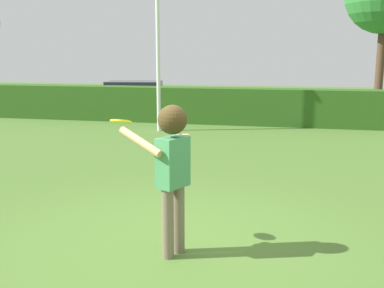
{
  "coord_description": "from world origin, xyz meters",
  "views": [
    {
      "loc": [
        1.4,
        -5.19,
        2.34
      ],
      "look_at": [
        0.07,
        0.73,
        1.15
      ],
      "focal_mm": 42.83,
      "sensor_mm": 36.0,
      "label": 1
    }
  ],
  "objects_px": {
    "person": "(172,161)",
    "lamppost": "(158,32)",
    "frisbee": "(121,121)",
    "parked_car_black": "(134,95)"
  },
  "relations": [
    {
      "from": "person",
      "to": "lamppost",
      "type": "relative_size",
      "value": 0.33
    },
    {
      "from": "person",
      "to": "frisbee",
      "type": "relative_size",
      "value": 6.85
    },
    {
      "from": "lamppost",
      "to": "parked_car_black",
      "type": "relative_size",
      "value": 1.21
    },
    {
      "from": "frisbee",
      "to": "parked_car_black",
      "type": "relative_size",
      "value": 0.06
    },
    {
      "from": "lamppost",
      "to": "parked_car_black",
      "type": "xyz_separation_m",
      "value": [
        -2.46,
        4.63,
        -2.31
      ]
    },
    {
      "from": "frisbee",
      "to": "lamppost",
      "type": "distance_m",
      "value": 8.76
    },
    {
      "from": "frisbee",
      "to": "parked_car_black",
      "type": "bearing_deg",
      "value": 109.14
    },
    {
      "from": "frisbee",
      "to": "parked_car_black",
      "type": "distance_m",
      "value": 13.81
    },
    {
      "from": "frisbee",
      "to": "lamppost",
      "type": "xyz_separation_m",
      "value": [
        -2.06,
        8.4,
        1.45
      ]
    },
    {
      "from": "lamppost",
      "to": "frisbee",
      "type": "bearing_deg",
      "value": -76.2
    }
  ]
}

